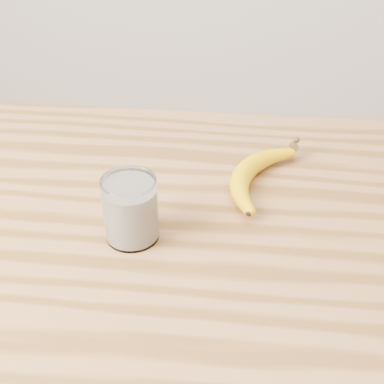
# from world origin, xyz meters

# --- Properties ---
(table) EXTENTS (1.20, 0.80, 0.90)m
(table) POSITION_xyz_m (0.00, 0.00, 0.77)
(table) COLOR #95633A
(table) RESTS_ON ground
(smoothie_glass) EXTENTS (0.08, 0.08, 0.11)m
(smoothie_glass) POSITION_xyz_m (-0.10, -0.04, 0.95)
(smoothie_glass) COLOR white
(smoothie_glass) RESTS_ON table
(banana) EXTENTS (0.22, 0.33, 0.04)m
(banana) POSITION_xyz_m (0.07, 0.13, 0.92)
(banana) COLOR #E3A900
(banana) RESTS_ON table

